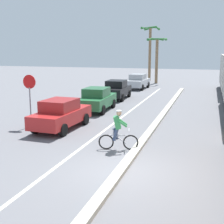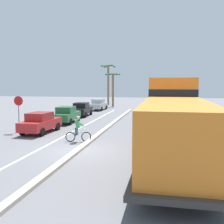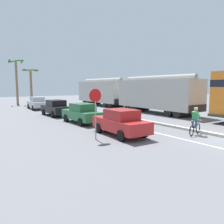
{
  "view_description": "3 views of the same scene",
  "coord_description": "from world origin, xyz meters",
  "px_view_note": "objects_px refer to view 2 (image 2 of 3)",
  "views": [
    {
      "loc": [
        2.78,
        -10.01,
        4.21
      ],
      "look_at": [
        -1.54,
        3.73,
        1.32
      ],
      "focal_mm": 50.0,
      "sensor_mm": 36.0,
      "label": 1
    },
    {
      "loc": [
        4.74,
        -14.11,
        3.83
      ],
      "look_at": [
        1.47,
        2.42,
        2.02
      ],
      "focal_mm": 42.0,
      "sensor_mm": 36.0,
      "label": 2
    },
    {
      "loc": [
        -12.67,
        -5.87,
        3.04
      ],
      "look_at": [
        -4.01,
        6.77,
        1.2
      ],
      "focal_mm": 35.0,
      "sensor_mm": 36.0,
      "label": 3
    }
  ],
  "objects_px": {
    "parked_car_silver": "(98,105)",
    "parked_car_black": "(82,109)",
    "hopper_car_lead": "(169,102)",
    "palm_tree_far": "(108,77)",
    "locomotive": "(174,125)",
    "palm_tree_near": "(113,82)",
    "hopper_car_middle": "(168,97)",
    "parked_car_green": "(66,115)",
    "cyclist": "(78,130)",
    "stop_sign": "(19,107)",
    "parked_car_red": "(41,123)"
  },
  "relations": [
    {
      "from": "palm_tree_near",
      "to": "parked_car_black",
      "type": "bearing_deg",
      "value": -94.72
    },
    {
      "from": "locomotive",
      "to": "parked_car_green",
      "type": "bearing_deg",
      "value": 132.37
    },
    {
      "from": "hopper_car_lead",
      "to": "palm_tree_near",
      "type": "bearing_deg",
      "value": 116.55
    },
    {
      "from": "parked_car_green",
      "to": "stop_sign",
      "type": "relative_size",
      "value": 1.48
    },
    {
      "from": "hopper_car_middle",
      "to": "palm_tree_far",
      "type": "relative_size",
      "value": 1.44
    },
    {
      "from": "hopper_car_lead",
      "to": "palm_tree_far",
      "type": "height_order",
      "value": "palm_tree_far"
    },
    {
      "from": "locomotive",
      "to": "hopper_car_lead",
      "type": "bearing_deg",
      "value": 90.0
    },
    {
      "from": "parked_car_green",
      "to": "parked_car_red",
      "type": "bearing_deg",
      "value": -90.81
    },
    {
      "from": "locomotive",
      "to": "parked_car_green",
      "type": "height_order",
      "value": "locomotive"
    },
    {
      "from": "parked_car_black",
      "to": "palm_tree_near",
      "type": "bearing_deg",
      "value": 85.28
    },
    {
      "from": "parked_car_red",
      "to": "palm_tree_far",
      "type": "xyz_separation_m",
      "value": [
        -0.47,
        27.78,
        4.29
      ]
    },
    {
      "from": "parked_car_red",
      "to": "parked_car_black",
      "type": "relative_size",
      "value": 1.0
    },
    {
      "from": "parked_car_silver",
      "to": "palm_tree_far",
      "type": "bearing_deg",
      "value": 93.24
    },
    {
      "from": "cyclist",
      "to": "palm_tree_far",
      "type": "height_order",
      "value": "palm_tree_far"
    },
    {
      "from": "parked_car_red",
      "to": "parked_car_green",
      "type": "xyz_separation_m",
      "value": [
        0.08,
        5.4,
        0.0
      ]
    },
    {
      "from": "parked_car_silver",
      "to": "parked_car_black",
      "type": "bearing_deg",
      "value": -91.57
    },
    {
      "from": "palm_tree_near",
      "to": "palm_tree_far",
      "type": "relative_size",
      "value": 0.78
    },
    {
      "from": "hopper_car_middle",
      "to": "palm_tree_near",
      "type": "xyz_separation_m",
      "value": [
        -9.01,
        6.42,
        2.06
      ]
    },
    {
      "from": "parked_car_black",
      "to": "locomotive",
      "type": "bearing_deg",
      "value": -58.3
    },
    {
      "from": "parked_car_green",
      "to": "palm_tree_far",
      "type": "xyz_separation_m",
      "value": [
        -0.54,
        22.38,
        4.29
      ]
    },
    {
      "from": "palm_tree_near",
      "to": "cyclist",
      "type": "bearing_deg",
      "value": -83.85
    },
    {
      "from": "parked_car_red",
      "to": "palm_tree_far",
      "type": "distance_m",
      "value": 28.11
    },
    {
      "from": "parked_car_red",
      "to": "palm_tree_near",
      "type": "height_order",
      "value": "palm_tree_near"
    },
    {
      "from": "parked_car_black",
      "to": "palm_tree_near",
      "type": "xyz_separation_m",
      "value": [
        1.14,
        13.76,
        3.32
      ]
    },
    {
      "from": "parked_car_green",
      "to": "palm_tree_far",
      "type": "relative_size",
      "value": 0.58
    },
    {
      "from": "hopper_car_middle",
      "to": "palm_tree_near",
      "type": "distance_m",
      "value": 11.25
    },
    {
      "from": "cyclist",
      "to": "stop_sign",
      "type": "height_order",
      "value": "stop_sign"
    },
    {
      "from": "cyclist",
      "to": "palm_tree_far",
      "type": "xyz_separation_m",
      "value": [
        -4.4,
        30.3,
        4.28
      ]
    },
    {
      "from": "hopper_car_middle",
      "to": "palm_tree_far",
      "type": "xyz_separation_m",
      "value": [
        -10.47,
        9.5,
        3.03
      ]
    },
    {
      "from": "locomotive",
      "to": "hopper_car_lead",
      "type": "xyz_separation_m",
      "value": [
        -0.0,
        12.16,
        0.28
      ]
    },
    {
      "from": "cyclist",
      "to": "stop_sign",
      "type": "relative_size",
      "value": 0.6
    },
    {
      "from": "hopper_car_lead",
      "to": "parked_car_silver",
      "type": "height_order",
      "value": "hopper_car_lead"
    },
    {
      "from": "hopper_car_middle",
      "to": "parked_car_silver",
      "type": "distance_m",
      "value": 10.02
    },
    {
      "from": "parked_car_red",
      "to": "palm_tree_far",
      "type": "relative_size",
      "value": 0.58
    },
    {
      "from": "cyclist",
      "to": "parked_car_green",
      "type": "bearing_deg",
      "value": 115.93
    },
    {
      "from": "locomotive",
      "to": "parked_car_silver",
      "type": "bearing_deg",
      "value": 112.61
    },
    {
      "from": "cyclist",
      "to": "hopper_car_middle",
      "type": "bearing_deg",
      "value": 73.71
    },
    {
      "from": "parked_car_red",
      "to": "stop_sign",
      "type": "height_order",
      "value": "stop_sign"
    },
    {
      "from": "parked_car_red",
      "to": "stop_sign",
      "type": "distance_m",
      "value": 2.18
    },
    {
      "from": "parked_car_green",
      "to": "hopper_car_middle",
      "type": "bearing_deg",
      "value": 52.37
    },
    {
      "from": "palm_tree_near",
      "to": "palm_tree_far",
      "type": "bearing_deg",
      "value": 115.43
    },
    {
      "from": "parked_car_black",
      "to": "palm_tree_far",
      "type": "height_order",
      "value": "palm_tree_far"
    },
    {
      "from": "locomotive",
      "to": "parked_car_red",
      "type": "bearing_deg",
      "value": 151.29
    },
    {
      "from": "parked_car_green",
      "to": "palm_tree_far",
      "type": "bearing_deg",
      "value": 91.39
    },
    {
      "from": "parked_car_black",
      "to": "parked_car_silver",
      "type": "height_order",
      "value": "same"
    },
    {
      "from": "locomotive",
      "to": "parked_car_black",
      "type": "height_order",
      "value": "locomotive"
    },
    {
      "from": "hopper_car_middle",
      "to": "stop_sign",
      "type": "distance_m",
      "value": 21.81
    },
    {
      "from": "parked_car_black",
      "to": "cyclist",
      "type": "relative_size",
      "value": 2.48
    },
    {
      "from": "hopper_car_middle",
      "to": "palm_tree_far",
      "type": "bearing_deg",
      "value": 137.77
    },
    {
      "from": "parked_car_green",
      "to": "parked_car_silver",
      "type": "xyz_separation_m",
      "value": [
        -0.01,
        12.98,
        0.0
      ]
    }
  ]
}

